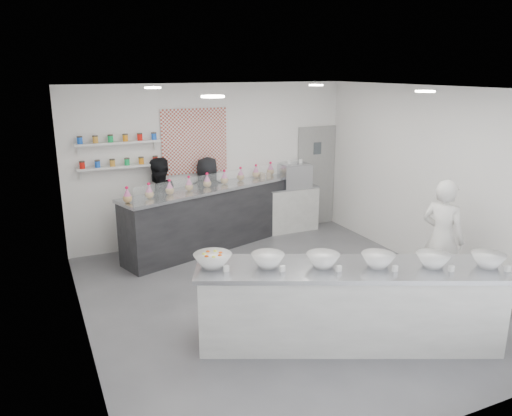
{
  "coord_description": "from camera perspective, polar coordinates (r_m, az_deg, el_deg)",
  "views": [
    {
      "loc": [
        -3.16,
        -5.9,
        3.26
      ],
      "look_at": [
        -0.27,
        0.4,
        1.31
      ],
      "focal_mm": 35.0,
      "sensor_mm": 36.0,
      "label": 1
    }
  ],
  "objects": [
    {
      "name": "downlight_0",
      "position": [
        5.21,
        -4.96,
        12.58
      ],
      "size": [
        0.24,
        0.24,
        0.02
      ],
      "primitive_type": "cylinder",
      "color": "white",
      "rests_on": "ceiling"
    },
    {
      "name": "floor",
      "position": [
        7.44,
        3.26,
        -10.29
      ],
      "size": [
        6.0,
        6.0,
        0.0
      ],
      "primitive_type": "plane",
      "color": "#515156",
      "rests_on": "ground"
    },
    {
      "name": "staff_right",
      "position": [
        9.5,
        -5.48,
        0.84
      ],
      "size": [
        0.95,
        0.78,
        1.67
      ],
      "primitive_type": "imported",
      "rotation": [
        0.0,
        0.0,
        2.79
      ],
      "color": "black",
      "rests_on": "floor"
    },
    {
      "name": "ceiling",
      "position": [
        6.7,
        3.66,
        13.45
      ],
      "size": [
        6.0,
        6.0,
        0.0
      ],
      "primitive_type": "plane",
      "rotation": [
        3.14,
        0.0,
        0.0
      ],
      "color": "white",
      "rests_on": "floor"
    },
    {
      "name": "jar_shelf_upper",
      "position": [
        9.0,
        -15.49,
        7.22
      ],
      "size": [
        1.45,
        0.22,
        0.04
      ],
      "primitive_type": "cube",
      "color": "silver",
      "rests_on": "back_wall"
    },
    {
      "name": "prep_bowls",
      "position": [
        6.01,
        10.74,
        -5.9
      ],
      "size": [
        3.52,
        1.97,
        0.16
      ],
      "primitive_type": null,
      "rotation": [
        0.0,
        0.0,
        -0.43
      ],
      "color": "white",
      "rests_on": "prep_counter"
    },
    {
      "name": "downlight_3",
      "position": [
        8.78,
        6.88,
        13.77
      ],
      "size": [
        0.24,
        0.24,
        0.02
      ],
      "primitive_type": "cylinder",
      "color": "white",
      "rests_on": "ceiling"
    },
    {
      "name": "espresso_machine",
      "position": [
        10.16,
        4.46,
        3.71
      ],
      "size": [
        0.6,
        0.42,
        0.46
      ],
      "primitive_type": "cube",
      "color": "#93969E",
      "rests_on": "espresso_ledge"
    },
    {
      "name": "downlight_2",
      "position": [
        7.71,
        -11.72,
        13.31
      ],
      "size": [
        0.24,
        0.24,
        0.02
      ],
      "primitive_type": "cylinder",
      "color": "white",
      "rests_on": "ceiling"
    },
    {
      "name": "preserve_jars",
      "position": [
        9.0,
        -15.4,
        6.33
      ],
      "size": [
        1.45,
        0.1,
        0.56
      ],
      "primitive_type": null,
      "color": "red",
      "rests_on": "jar_shelf_lower"
    },
    {
      "name": "label_cards",
      "position": [
        5.81,
        15.16,
        -7.44
      ],
      "size": [
        3.31,
        0.04,
        0.07
      ],
      "primitive_type": null,
      "color": "white",
      "rests_on": "prep_counter"
    },
    {
      "name": "back_bar",
      "position": [
        9.37,
        -4.51,
        -0.93
      ],
      "size": [
        3.81,
        1.83,
        1.17
      ],
      "primitive_type": "cube",
      "rotation": [
        0.0,
        0.0,
        0.31
      ],
      "color": "black",
      "rests_on": "floor"
    },
    {
      "name": "espresso_ledge",
      "position": [
        10.26,
        3.72,
        -0.14
      ],
      "size": [
        1.25,
        0.4,
        0.93
      ],
      "primitive_type": "cube",
      "color": "#B5B5B0",
      "rests_on": "floor"
    },
    {
      "name": "pattern_panel",
      "position": [
        9.4,
        -7.04,
        7.58
      ],
      "size": [
        1.25,
        0.03,
        1.2
      ],
      "primitive_type": "cube",
      "color": "#A33728",
      "rests_on": "back_wall"
    },
    {
      "name": "downlight_1",
      "position": [
        6.7,
        18.77,
        12.51
      ],
      "size": [
        0.24,
        0.24,
        0.02
      ],
      "primitive_type": "cylinder",
      "color": "white",
      "rests_on": "ceiling"
    },
    {
      "name": "prep_counter",
      "position": [
        6.24,
        10.46,
        -10.83
      ],
      "size": [
        3.66,
        2.27,
        1.0
      ],
      "primitive_type": "cube",
      "rotation": [
        0.0,
        0.0,
        -0.43
      ],
      "color": "#B5B5B0",
      "rests_on": "floor"
    },
    {
      "name": "left_wall",
      "position": [
        6.17,
        -19.75,
        -1.82
      ],
      "size": [
        0.0,
        6.0,
        6.0
      ],
      "primitive_type": "plane",
      "rotation": [
        1.57,
        0.0,
        1.57
      ],
      "color": "white",
      "rests_on": "floor"
    },
    {
      "name": "woman_prep",
      "position": [
        7.71,
        20.5,
        -3.31
      ],
      "size": [
        0.62,
        0.75,
        1.76
      ],
      "primitive_type": "imported",
      "rotation": [
        0.0,
        0.0,
        1.93
      ],
      "color": "white",
      "rests_on": "floor"
    },
    {
      "name": "jar_shelf_lower",
      "position": [
        9.07,
        -15.29,
        4.6
      ],
      "size": [
        1.45,
        0.22,
        0.04
      ],
      "primitive_type": "cube",
      "color": "silver",
      "rests_on": "back_wall"
    },
    {
      "name": "staff_left",
      "position": [
        9.24,
        -11.05,
        0.37
      ],
      "size": [
        1.03,
        0.94,
        1.72
      ],
      "primitive_type": "imported",
      "rotation": [
        0.0,
        0.0,
        3.57
      ],
      "color": "black",
      "rests_on": "floor"
    },
    {
      "name": "back_wall",
      "position": [
        9.61,
        -5.0,
        5.09
      ],
      "size": [
        5.5,
        0.0,
        5.5
      ],
      "primitive_type": "plane",
      "rotation": [
        1.57,
        0.0,
        0.0
      ],
      "color": "white",
      "rests_on": "floor"
    },
    {
      "name": "cookie_bags",
      "position": [
        9.19,
        -4.61,
        3.37
      ],
      "size": [
        3.61,
        1.29,
        0.27
      ],
      "primitive_type": null,
      "rotation": [
        0.0,
        0.0,
        0.31
      ],
      "color": "#CA5999",
      "rests_on": "back_bar"
    },
    {
      "name": "right_wall",
      "position": [
        8.54,
        20.0,
        2.85
      ],
      "size": [
        0.0,
        6.0,
        6.0
      ],
      "primitive_type": "plane",
      "rotation": [
        1.57,
        0.0,
        -1.57
      ],
      "color": "white",
      "rests_on": "floor"
    },
    {
      "name": "back_door",
      "position": [
        10.65,
        6.86,
        3.61
      ],
      "size": [
        0.88,
        0.04,
        2.1
      ],
      "primitive_type": "cube",
      "color": "gray",
      "rests_on": "floor"
    },
    {
      "name": "sneeze_guard",
      "position": [
        8.93,
        -3.3,
        3.22
      ],
      "size": [
        3.56,
        1.17,
        0.32
      ],
      "primitive_type": "cube",
      "rotation": [
        0.0,
        0.0,
        0.31
      ],
      "color": "white",
      "rests_on": "back_bar"
    },
    {
      "name": "cup_stacks",
      "position": [
        9.87,
        0.97,
        3.06
      ],
      "size": [
        0.24,
        0.24,
        0.35
      ],
      "primitive_type": null,
      "color": "#98775F",
      "rests_on": "espresso_ledge"
    }
  ]
}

